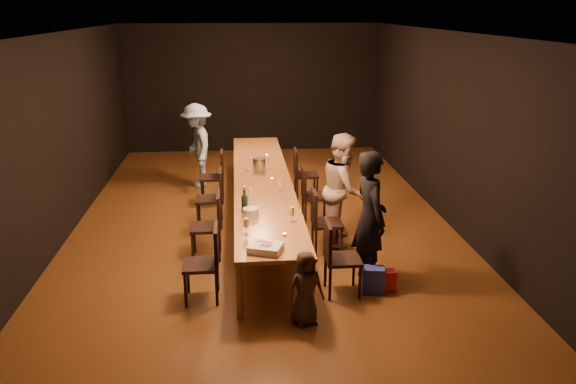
{
  "coord_description": "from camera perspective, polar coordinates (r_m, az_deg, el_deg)",
  "views": [
    {
      "loc": [
        -0.38,
        -8.49,
        3.35
      ],
      "look_at": [
        0.28,
        -1.41,
        1.0
      ],
      "focal_mm": 35.0,
      "sensor_mm": 36.0,
      "label": 1
    }
  ],
  "objects": [
    {
      "name": "chair_right_3",
      "position": [
        10.19,
        1.86,
        1.82
      ],
      "size": [
        0.42,
        0.42,
        0.93
      ],
      "primitive_type": null,
      "rotation": [
        0.0,
        0.0,
        -1.57
      ],
      "color": "black",
      "rests_on": "ground"
    },
    {
      "name": "woman_tan",
      "position": [
        8.25,
        5.66,
        0.34
      ],
      "size": [
        0.81,
        0.93,
        1.65
      ],
      "primitive_type": "imported",
      "rotation": [
        0.0,
        0.0,
        1.31
      ],
      "color": "beige",
      "rests_on": "ground"
    },
    {
      "name": "child",
      "position": [
        6.22,
        1.79,
        -9.74
      ],
      "size": [
        0.48,
        0.39,
        0.85
      ],
      "primitive_type": "imported",
      "rotation": [
        0.0,
        0.0,
        0.32
      ],
      "color": "#3B2B21",
      "rests_on": "ground"
    },
    {
      "name": "chair_left_2",
      "position": [
        8.98,
        -8.01,
        -0.64
      ],
      "size": [
        0.42,
        0.42,
        0.93
      ],
      "primitive_type": null,
      "rotation": [
        0.0,
        0.0,
        1.57
      ],
      "color": "black",
      "rests_on": "ground"
    },
    {
      "name": "tealight_mid",
      "position": [
        8.87,
        -1.64,
        1.33
      ],
      "size": [
        0.05,
        0.05,
        0.03
      ],
      "primitive_type": "cylinder",
      "color": "#B2B7B2",
      "rests_on": "table"
    },
    {
      "name": "wineglass_5",
      "position": [
        9.51,
        -2.08,
        3.06
      ],
      "size": [
        0.06,
        0.06,
        0.21
      ],
      "primitive_type": null,
      "color": "silver",
      "rests_on": "table"
    },
    {
      "name": "wineglass_4",
      "position": [
        9.45,
        -4.08,
        2.91
      ],
      "size": [
        0.06,
        0.06,
        0.21
      ],
      "primitive_type": null,
      "color": "silver",
      "rests_on": "table"
    },
    {
      "name": "chair_left_1",
      "position": [
        7.86,
        -8.36,
        -3.46
      ],
      "size": [
        0.42,
        0.42,
        0.93
      ],
      "primitive_type": null,
      "rotation": [
        0.0,
        0.0,
        1.57
      ],
      "color": "black",
      "rests_on": "ground"
    },
    {
      "name": "tealight_far",
      "position": [
        10.29,
        -2.18,
        3.72
      ],
      "size": [
        0.05,
        0.05,
        0.03
      ],
      "primitive_type": "cylinder",
      "color": "#B2B7B2",
      "rests_on": "table"
    },
    {
      "name": "champagne_bottle",
      "position": [
        7.43,
        -4.44,
        -0.78
      ],
      "size": [
        0.1,
        0.1,
        0.36
      ],
      "primitive_type": null,
      "rotation": [
        0.0,
        0.0,
        0.28
      ],
      "color": "black",
      "rests_on": "table"
    },
    {
      "name": "gift_bag_blue",
      "position": [
        7.04,
        8.65,
        -8.83
      ],
      "size": [
        0.29,
        0.22,
        0.33
      ],
      "primitive_type": "cube",
      "rotation": [
        0.0,
        0.0,
        -0.17
      ],
      "color": "#2639A8",
      "rests_on": "ground"
    },
    {
      "name": "wineglass_3",
      "position": [
        8.19,
        -0.79,
        0.52
      ],
      "size": [
        0.06,
        0.06,
        0.21
      ],
      "primitive_type": null,
      "color": "beige",
      "rests_on": "table"
    },
    {
      "name": "chair_left_3",
      "position": [
        10.12,
        -7.74,
        1.56
      ],
      "size": [
        0.42,
        0.42,
        0.93
      ],
      "primitive_type": null,
      "rotation": [
        0.0,
        0.0,
        1.57
      ],
      "color": "black",
      "rests_on": "ground"
    },
    {
      "name": "ground",
      "position": [
        9.14,
        -2.55,
        -3.24
      ],
      "size": [
        10.0,
        10.0,
        0.0
      ],
      "primitive_type": "plane",
      "color": "#4B2B12",
      "rests_on": "ground"
    },
    {
      "name": "plate_stack",
      "position": [
        7.32,
        -3.8,
        -2.09
      ],
      "size": [
        0.25,
        0.25,
        0.11
      ],
      "primitive_type": "cylinder",
      "rotation": [
        0.0,
        0.0,
        -0.28
      ],
      "color": "silver",
      "rests_on": "table"
    },
    {
      "name": "chair_right_2",
      "position": [
        9.05,
        2.79,
        -0.32
      ],
      "size": [
        0.42,
        0.42,
        0.93
      ],
      "primitive_type": null,
      "rotation": [
        0.0,
        0.0,
        -1.57
      ],
      "color": "black",
      "rests_on": "ground"
    },
    {
      "name": "wineglass_2",
      "position": [
        7.82,
        -3.81,
        -0.39
      ],
      "size": [
        0.06,
        0.06,
        0.21
      ],
      "primitive_type": null,
      "color": "silver",
      "rests_on": "table"
    },
    {
      "name": "chair_right_0",
      "position": [
        6.85,
        5.59,
        -6.71
      ],
      "size": [
        0.42,
        0.42,
        0.93
      ],
      "primitive_type": null,
      "rotation": [
        0.0,
        0.0,
        -1.57
      ],
      "color": "black",
      "rests_on": "ground"
    },
    {
      "name": "man_blue",
      "position": [
        10.98,
        -9.2,
        4.67
      ],
      "size": [
        0.85,
        1.17,
        1.62
      ],
      "primitive_type": "imported",
      "rotation": [
        0.0,
        0.0,
        -1.31
      ],
      "color": "#7DA7C2",
      "rests_on": "ground"
    },
    {
      "name": "wineglass_0",
      "position": [
        6.74,
        -4.25,
        -3.5
      ],
      "size": [
        0.06,
        0.06,
        0.21
      ],
      "primitive_type": null,
      "color": "beige",
      "rests_on": "table"
    },
    {
      "name": "tealight_near",
      "position": [
        6.72,
        -0.36,
        -4.35
      ],
      "size": [
        0.05,
        0.05,
        0.03
      ],
      "primitive_type": "cylinder",
      "color": "#B2B7B2",
      "rests_on": "table"
    },
    {
      "name": "gift_bag_red",
      "position": [
        7.1,
        9.89,
        -8.89
      ],
      "size": [
        0.24,
        0.14,
        0.28
      ],
      "primitive_type": "cube",
      "rotation": [
        0.0,
        0.0,
        0.06
      ],
      "color": "red",
      "rests_on": "ground"
    },
    {
      "name": "chair_left_0",
      "position": [
        6.76,
        -8.84,
        -7.22
      ],
      "size": [
        0.42,
        0.42,
        0.93
      ],
      "primitive_type": null,
      "rotation": [
        0.0,
        0.0,
        1.57
      ],
      "color": "black",
      "rests_on": "ground"
    },
    {
      "name": "wineglass_1",
      "position": [
        7.1,
        0.4,
        -2.31
      ],
      "size": [
        0.06,
        0.06,
        0.21
      ],
      "primitive_type": null,
      "color": "beige",
      "rests_on": "table"
    },
    {
      "name": "birthday_cake",
      "position": [
        6.3,
        -2.29,
        -5.7
      ],
      "size": [
        0.43,
        0.39,
        0.08
      ],
      "rotation": [
        0.0,
        0.0,
        -0.35
      ],
      "color": "white",
      "rests_on": "table"
    },
    {
      "name": "woman_birthday",
      "position": [
        7.04,
        8.34,
        -2.63
      ],
      "size": [
        0.5,
        0.68,
        1.72
      ],
      "primitive_type": "imported",
      "rotation": [
        0.0,
        0.0,
        1.73
      ],
      "color": "black",
      "rests_on": "ground"
    },
    {
      "name": "chair_right_1",
      "position": [
        7.94,
        3.99,
        -3.07
      ],
      "size": [
        0.42,
        0.42,
        0.93
      ],
      "primitive_type": null,
      "rotation": [
        0.0,
        0.0,
        -1.57
      ],
      "color": "black",
      "rests_on": "ground"
    },
    {
      "name": "table",
      "position": [
        8.9,
        -2.61,
        0.96
      ],
      "size": [
        0.9,
        6.0,
        0.75
      ],
      "color": "olive",
      "rests_on": "ground"
    },
    {
      "name": "ice_bucket",
      "position": [
        9.29,
        -2.93,
        2.77
      ],
      "size": [
        0.25,
        0.25,
        0.24
      ],
      "primitive_type": "cylinder",
      "rotation": [
        0.0,
        0.0,
        -0.21
      ],
      "color": "#A3A3A7",
      "rests_on": "table"
    },
    {
      "name": "room_shell",
      "position": [
        8.6,
        -2.74,
        9.75
      ],
      "size": [
        6.04,
        10.04,
        3.02
      ],
      "color": "black",
      "rests_on": "ground"
    }
  ]
}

